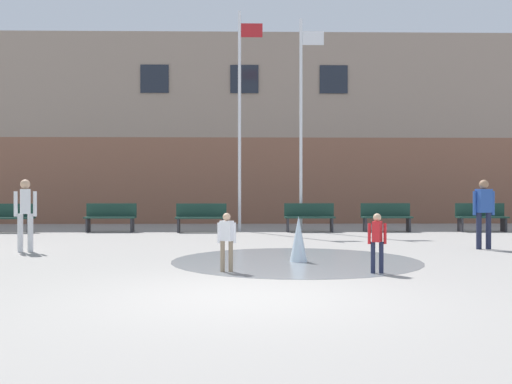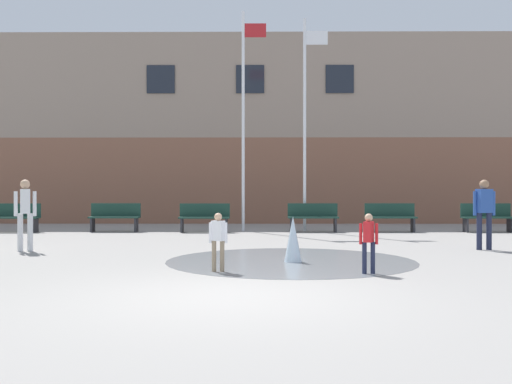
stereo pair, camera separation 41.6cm
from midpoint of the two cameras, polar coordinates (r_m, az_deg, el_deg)
The scene contains 15 objects.
ground_plane at distance 7.84m, azimuth -1.16°, elevation -9.93°, with size 100.00×100.00×0.00m, color gray.
library_building at distance 26.52m, azimuth 0.01°, elevation 5.49°, with size 36.00×6.05×7.52m.
splash_fountain at distance 11.52m, azimuth 4.45°, elevation -5.83°, with size 4.79×4.79×0.87m.
park_bench_far_left at distance 20.37m, azimuth -21.50°, elevation -2.24°, with size 1.60×0.44×0.91m.
park_bench_under_left_flagpole at distance 19.65m, azimuth -12.70°, elevation -2.32°, with size 1.60×0.44×0.91m.
park_bench_center at distance 19.01m, azimuth -4.31°, elevation -2.40°, with size 1.60×0.44×0.91m.
park_bench_under_right_flagpole at distance 19.18m, azimuth 6.06°, elevation -2.37°, with size 1.60×0.44×0.91m.
park_bench_near_trashcan at distance 19.62m, azimuth 13.28°, elevation -2.32°, with size 1.60×0.44×0.91m.
park_bench_far_right at distance 20.48m, azimuth 21.69°, elevation -2.22°, with size 1.60×0.44×0.91m.
teen_by_trashcan at distance 14.56m, azimuth 21.68°, elevation -1.49°, with size 0.50×0.30×1.59m.
child_running at distance 10.02m, azimuth -2.44°, elevation -4.33°, with size 0.31×0.21×0.99m.
child_with_pink_shirt at distance 9.99m, azimuth 11.86°, elevation -4.35°, with size 0.31×0.24×0.99m.
adult_near_bench at distance 14.10m, azimuth -20.34°, elevation -1.54°, with size 0.50×0.39×1.59m.
flagpole_left at distance 19.69m, azimuth -0.52°, elevation 7.46°, with size 0.80×0.10×7.17m.
flagpole_right at distance 19.75m, azimuth 5.36°, elevation 7.07°, with size 0.80×0.10×6.93m.
Camera 2 is at (0.43, -7.71, 1.40)m, focal length 42.00 mm.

